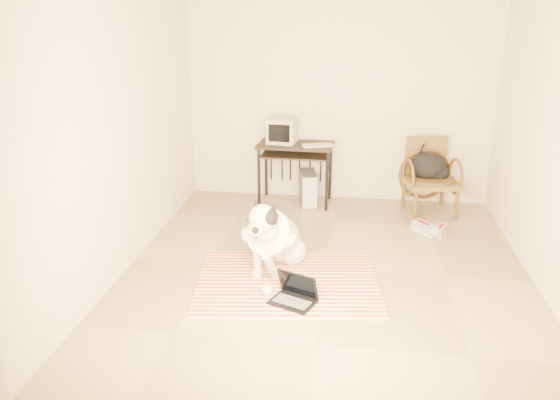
% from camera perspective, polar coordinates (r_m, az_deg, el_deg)
% --- Properties ---
extents(floor, '(4.50, 4.50, 0.00)m').
position_cam_1_polar(floor, '(5.57, 4.82, -7.24)').
color(floor, '#967D5C').
rests_on(floor, ground).
extents(wall_back, '(4.50, 0.00, 4.50)m').
position_cam_1_polar(wall_back, '(7.32, 6.13, 10.37)').
color(wall_back, beige).
rests_on(wall_back, floor).
extents(wall_front, '(4.50, 0.00, 4.50)m').
position_cam_1_polar(wall_front, '(2.97, 3.13, -3.44)').
color(wall_front, beige).
rests_on(wall_front, floor).
extents(wall_left, '(0.00, 4.50, 4.50)m').
position_cam_1_polar(wall_left, '(5.56, -15.94, 6.82)').
color(wall_left, beige).
rests_on(wall_left, floor).
extents(wall_right, '(0.00, 4.50, 4.50)m').
position_cam_1_polar(wall_right, '(5.41, 26.99, 5.08)').
color(wall_right, beige).
rests_on(wall_right, floor).
extents(rug, '(1.88, 1.52, 0.02)m').
position_cam_1_polar(rug, '(5.30, 0.84, -8.53)').
color(rug, red).
rests_on(rug, floor).
extents(dog, '(0.58, 1.20, 0.86)m').
position_cam_1_polar(dog, '(5.40, -0.70, -4.03)').
color(dog, silver).
rests_on(dog, rug).
extents(laptop, '(0.46, 0.40, 0.27)m').
position_cam_1_polar(laptop, '(4.93, 1.54, -9.87)').
color(laptop, black).
rests_on(laptop, rug).
extents(computer_desk, '(1.00, 0.59, 0.81)m').
position_cam_1_polar(computer_desk, '(7.18, 1.62, 4.99)').
color(computer_desk, black).
rests_on(computer_desk, floor).
extents(crt_monitor, '(0.39, 0.38, 0.32)m').
position_cam_1_polar(crt_monitor, '(7.19, 0.24, 7.27)').
color(crt_monitor, '#B0A78A').
rests_on(crt_monitor, computer_desk).
extents(desk_keyboard, '(0.43, 0.26, 0.03)m').
position_cam_1_polar(desk_keyboard, '(7.03, 3.97, 5.72)').
color(desk_keyboard, '#B0A78A').
rests_on(desk_keyboard, computer_desk).
extents(pc_tower, '(0.28, 0.50, 0.44)m').
position_cam_1_polar(pc_tower, '(7.28, 2.94, 1.25)').
color(pc_tower, '#515053').
rests_on(pc_tower, floor).
extents(rattan_chair, '(0.73, 0.71, 0.94)m').
position_cam_1_polar(rattan_chair, '(7.16, 15.36, 2.38)').
color(rattan_chair, brown).
rests_on(rattan_chair, floor).
extents(backpack, '(0.50, 0.38, 0.34)m').
position_cam_1_polar(backpack, '(7.12, 15.35, 3.30)').
color(backpack, black).
rests_on(backpack, rattan_chair).
extents(sneaker_left, '(0.30, 0.34, 0.12)m').
position_cam_1_polar(sneaker_left, '(6.63, 14.88, -2.85)').
color(sneaker_left, silver).
rests_on(sneaker_left, floor).
extents(sneaker_right, '(0.21, 0.29, 0.09)m').
position_cam_1_polar(sneaker_right, '(6.63, 16.35, -3.10)').
color(sneaker_right, silver).
rests_on(sneaker_right, floor).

